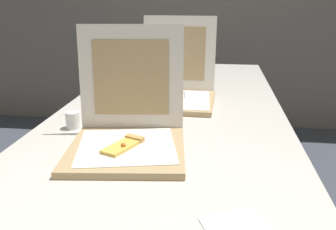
{
  "coord_description": "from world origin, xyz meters",
  "views": [
    {
      "loc": [
        0.19,
        -0.8,
        1.21
      ],
      "look_at": [
        0.02,
        0.49,
        0.79
      ],
      "focal_mm": 40.11,
      "sensor_mm": 36.0,
      "label": 1
    }
  ],
  "objects": [
    {
      "name": "cup_white_mid",
      "position": [
        -0.29,
        0.68,
        0.76
      ],
      "size": [
        0.05,
        0.05,
        0.06
      ],
      "primitive_type": "cylinder",
      "color": "white",
      "rests_on": "table"
    },
    {
      "name": "cup_white_near_center",
      "position": [
        -0.33,
        0.47,
        0.76
      ],
      "size": [
        0.05,
        0.05,
        0.06
      ],
      "primitive_type": "cylinder",
      "color": "white",
      "rests_on": "table"
    },
    {
      "name": "pizza_box_middle",
      "position": [
        0.0,
        0.89,
        0.78
      ],
      "size": [
        0.37,
        0.44,
        0.38
      ],
      "rotation": [
        0.0,
        0.0,
        -0.03
      ],
      "color": "tan",
      "rests_on": "table"
    },
    {
      "name": "pizza_box_front",
      "position": [
        -0.09,
        0.31,
        0.78
      ],
      "size": [
        0.4,
        0.42,
        0.38
      ],
      "rotation": [
        0.0,
        0.0,
        0.11
      ],
      "color": "tan",
      "rests_on": "table"
    },
    {
      "name": "table",
      "position": [
        0.0,
        0.67,
        0.69
      ],
      "size": [
        0.96,
        2.44,
        0.73
      ],
      "color": "beige",
      "rests_on": "ground"
    }
  ]
}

